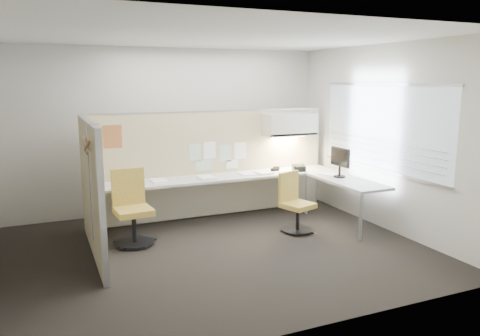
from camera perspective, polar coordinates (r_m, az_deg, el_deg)
name	(u,v)px	position (r m, az deg, el deg)	size (l,w,h in m)	color
floor	(215,251)	(6.42, -3.09, -10.01)	(5.50, 4.50, 0.01)	black
ceiling	(213,35)	(6.03, -3.37, 15.83)	(5.50, 4.50, 0.01)	white
wall_back	(169,131)	(8.20, -8.67, 4.54)	(5.50, 0.02, 2.80)	beige
wall_front	(304,182)	(4.06, 7.80, -1.71)	(5.50, 0.02, 2.80)	beige
wall_right	(383,137)	(7.47, 17.04, 3.59)	(0.02, 4.50, 2.80)	beige
window_pane	(382,128)	(7.43, 16.96, 4.73)	(0.01, 2.80, 1.30)	#95A2AD
partition_back	(212,164)	(7.82, -3.45, 0.46)	(4.10, 0.06, 1.75)	#CDBE8E
partition_left	(91,189)	(6.32, -17.67, -2.51)	(0.06, 2.20, 1.75)	#CDBE8E
desk	(244,184)	(7.58, 0.51, -1.96)	(4.00, 2.07, 0.73)	beige
overhead_bin	(290,124)	(8.11, 6.06, 5.31)	(0.90, 0.36, 0.38)	beige
task_light_strip	(289,137)	(8.13, 6.03, 3.83)	(0.60, 0.06, 0.02)	#FFEABF
pinned_papers	(217,155)	(7.79, -2.82, 1.60)	(1.01, 0.00, 0.47)	#8CBF8C
poster	(113,137)	(7.33, -15.27, 3.71)	(0.28, 0.00, 0.35)	orange
chair_left	(132,210)	(6.70, -13.04, -4.99)	(0.55, 0.55, 1.03)	black
chair_right	(295,205)	(7.12, 6.68, -4.44)	(0.52, 0.54, 0.89)	black
monitor	(340,160)	(7.60, 12.10, 0.92)	(0.19, 0.45, 0.47)	black
phone	(299,168)	(8.05, 7.16, 0.01)	(0.25, 0.24, 0.12)	black
stapler	(275,170)	(8.01, 4.25, -0.19)	(0.14, 0.04, 0.05)	black
tape_dispenser	(276,168)	(8.10, 4.45, -0.02)	(0.10, 0.06, 0.06)	black
coat_hook	(87,156)	(5.57, -18.12, 1.42)	(0.18, 0.45, 1.34)	silver
paper_stack_0	(129,183)	(7.21, -13.35, -1.77)	(0.23, 0.30, 0.03)	white
paper_stack_1	(159,181)	(7.29, -9.88, -1.53)	(0.23, 0.30, 0.02)	white
paper_stack_2	(206,178)	(7.37, -4.11, -1.19)	(0.23, 0.30, 0.04)	white
paper_stack_3	(247,174)	(7.73, 0.85, -0.68)	(0.23, 0.30, 0.01)	white
paper_stack_4	(263,173)	(7.79, 2.84, -0.57)	(0.23, 0.30, 0.03)	white
paper_stack_5	(330,174)	(7.82, 10.87, -0.75)	(0.23, 0.30, 0.02)	white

